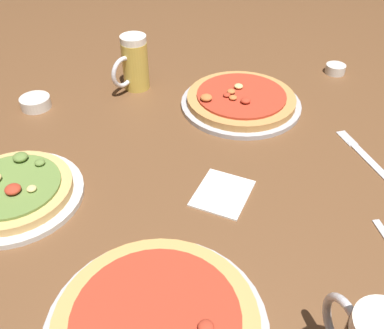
{
  "coord_description": "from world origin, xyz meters",
  "views": [
    {
      "loc": [
        -0.01,
        -0.71,
        0.59
      ],
      "look_at": [
        0.0,
        0.0,
        0.02
      ],
      "focal_mm": 40.05,
      "sensor_mm": 36.0,
      "label": 1
    }
  ],
  "objects_px": {
    "pizza_plate_side": "(157,324)",
    "beer_mug_dark": "(134,64)",
    "knife_right": "(369,160)",
    "pizza_plate_far": "(241,101)",
    "ramekin_butter": "(335,69)",
    "ramekin_sauce": "(35,102)",
    "pizza_plate_near": "(13,191)",
    "napkin_folded": "(223,193)"
  },
  "relations": [
    {
      "from": "pizza_plate_near",
      "to": "beer_mug_dark",
      "type": "xyz_separation_m",
      "value": [
        0.2,
        0.45,
        0.06
      ]
    },
    {
      "from": "ramekin_butter",
      "to": "napkin_folded",
      "type": "height_order",
      "value": "ramekin_butter"
    },
    {
      "from": "pizza_plate_far",
      "to": "pizza_plate_near",
      "type": "bearing_deg",
      "value": -144.71
    },
    {
      "from": "pizza_plate_far",
      "to": "ramekin_sauce",
      "type": "relative_size",
      "value": 4.04
    },
    {
      "from": "pizza_plate_side",
      "to": "knife_right",
      "type": "xyz_separation_m",
      "value": [
        0.45,
        0.4,
        -0.01
      ]
    },
    {
      "from": "pizza_plate_side",
      "to": "beer_mug_dark",
      "type": "height_order",
      "value": "beer_mug_dark"
    },
    {
      "from": "knife_right",
      "to": "ramekin_butter",
      "type": "bearing_deg",
      "value": 84.91
    },
    {
      "from": "ramekin_sauce",
      "to": "ramekin_butter",
      "type": "distance_m",
      "value": 0.86
    },
    {
      "from": "napkin_folded",
      "to": "ramekin_sauce",
      "type": "bearing_deg",
      "value": 143.94
    },
    {
      "from": "pizza_plate_near",
      "to": "napkin_folded",
      "type": "xyz_separation_m",
      "value": [
        0.42,
        0.0,
        -0.01
      ]
    },
    {
      "from": "pizza_plate_side",
      "to": "beer_mug_dark",
      "type": "bearing_deg",
      "value": 97.46
    },
    {
      "from": "pizza_plate_near",
      "to": "pizza_plate_far",
      "type": "xyz_separation_m",
      "value": [
        0.49,
        0.34,
        0.0
      ]
    },
    {
      "from": "pizza_plate_side",
      "to": "knife_right",
      "type": "relative_size",
      "value": 1.41
    },
    {
      "from": "ramekin_butter",
      "to": "knife_right",
      "type": "relative_size",
      "value": 0.24
    },
    {
      "from": "pizza_plate_far",
      "to": "pizza_plate_side",
      "type": "relative_size",
      "value": 0.94
    },
    {
      "from": "beer_mug_dark",
      "to": "ramekin_butter",
      "type": "height_order",
      "value": "beer_mug_dark"
    },
    {
      "from": "ramekin_butter",
      "to": "pizza_plate_side",
      "type": "bearing_deg",
      "value": -120.78
    },
    {
      "from": "napkin_folded",
      "to": "ramekin_butter",
      "type": "bearing_deg",
      "value": 54.76
    },
    {
      "from": "beer_mug_dark",
      "to": "napkin_folded",
      "type": "bearing_deg",
      "value": -64.14
    },
    {
      "from": "pizza_plate_near",
      "to": "knife_right",
      "type": "relative_size",
      "value": 1.16
    },
    {
      "from": "napkin_folded",
      "to": "knife_right",
      "type": "xyz_separation_m",
      "value": [
        0.33,
        0.1,
        -0.0
      ]
    },
    {
      "from": "beer_mug_dark",
      "to": "napkin_folded",
      "type": "xyz_separation_m",
      "value": [
        0.21,
        -0.44,
        -0.07
      ]
    },
    {
      "from": "pizza_plate_side",
      "to": "beer_mug_dark",
      "type": "xyz_separation_m",
      "value": [
        -0.1,
        0.74,
        0.06
      ]
    },
    {
      "from": "ramekin_butter",
      "to": "knife_right",
      "type": "bearing_deg",
      "value": -95.09
    },
    {
      "from": "pizza_plate_near",
      "to": "ramekin_butter",
      "type": "distance_m",
      "value": 0.95
    },
    {
      "from": "ramekin_butter",
      "to": "ramekin_sauce",
      "type": "bearing_deg",
      "value": -167.59
    },
    {
      "from": "beer_mug_dark",
      "to": "napkin_folded",
      "type": "distance_m",
      "value": 0.5
    },
    {
      "from": "pizza_plate_far",
      "to": "beer_mug_dark",
      "type": "xyz_separation_m",
      "value": [
        -0.28,
        0.1,
        0.06
      ]
    },
    {
      "from": "pizza_plate_far",
      "to": "pizza_plate_side",
      "type": "xyz_separation_m",
      "value": [
        -0.19,
        -0.64,
        0.0
      ]
    },
    {
      "from": "pizza_plate_side",
      "to": "ramekin_butter",
      "type": "bearing_deg",
      "value": 59.22
    },
    {
      "from": "pizza_plate_near",
      "to": "pizza_plate_far",
      "type": "height_order",
      "value": "same"
    },
    {
      "from": "knife_right",
      "to": "pizza_plate_side",
      "type": "bearing_deg",
      "value": -138.47
    },
    {
      "from": "beer_mug_dark",
      "to": "knife_right",
      "type": "distance_m",
      "value": 0.65
    },
    {
      "from": "ramekin_sauce",
      "to": "knife_right",
      "type": "height_order",
      "value": "ramekin_sauce"
    },
    {
      "from": "pizza_plate_near",
      "to": "knife_right",
      "type": "height_order",
      "value": "pizza_plate_near"
    },
    {
      "from": "pizza_plate_near",
      "to": "napkin_folded",
      "type": "relative_size",
      "value": 2.25
    },
    {
      "from": "pizza_plate_near",
      "to": "ramekin_butter",
      "type": "height_order",
      "value": "pizza_plate_near"
    },
    {
      "from": "pizza_plate_near",
      "to": "ramekin_sauce",
      "type": "distance_m",
      "value": 0.35
    },
    {
      "from": "pizza_plate_far",
      "to": "beer_mug_dark",
      "type": "distance_m",
      "value": 0.31
    },
    {
      "from": "ramekin_sauce",
      "to": "napkin_folded",
      "type": "bearing_deg",
      "value": -36.06
    },
    {
      "from": "pizza_plate_near",
      "to": "beer_mug_dark",
      "type": "bearing_deg",
      "value": 65.59
    },
    {
      "from": "pizza_plate_far",
      "to": "napkin_folded",
      "type": "xyz_separation_m",
      "value": [
        -0.07,
        -0.34,
        -0.01
      ]
    }
  ]
}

